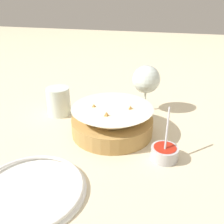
{
  "coord_description": "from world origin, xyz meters",
  "views": [
    {
      "loc": [
        -0.62,
        -0.13,
        0.38
      ],
      "look_at": [
        -0.0,
        0.03,
        0.07
      ],
      "focal_mm": 40.0,
      "sensor_mm": 36.0,
      "label": 1
    }
  ],
  "objects": [
    {
      "name": "ground_plane",
      "position": [
        0.0,
        0.0,
        0.0
      ],
      "size": [
        4.0,
        4.0,
        0.0
      ],
      "primitive_type": "plane",
      "color": "beige"
    },
    {
      "name": "side_plate",
      "position": [
        -0.28,
        0.14,
        0.01
      ],
      "size": [
        0.24,
        0.24,
        0.01
      ],
      "color": "white",
      "rests_on": "ground_plane"
    },
    {
      "name": "food_basket",
      "position": [
        -0.0,
        0.03,
        0.04
      ],
      "size": [
        0.24,
        0.24,
        0.09
      ],
      "color": "#B2894C",
      "rests_on": "ground_plane"
    },
    {
      "name": "sauce_cup",
      "position": [
        -0.09,
        -0.13,
        0.02
      ],
      "size": [
        0.08,
        0.07,
        0.13
      ],
      "color": "#B7B7BC",
      "rests_on": "ground_plane"
    },
    {
      "name": "wine_glass",
      "position": [
        0.18,
        -0.04,
        0.11
      ],
      "size": [
        0.09,
        0.09,
        0.16
      ],
      "color": "silver",
      "rests_on": "ground_plane"
    },
    {
      "name": "beer_mug",
      "position": [
        0.08,
        0.24,
        0.04
      ],
      "size": [
        0.12,
        0.08,
        0.09
      ],
      "color": "silver",
      "rests_on": "ground_plane"
    }
  ]
}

